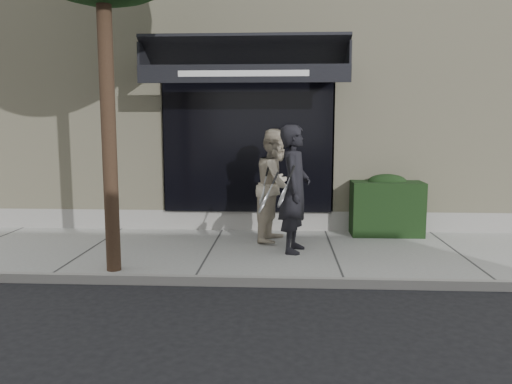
{
  "coord_description": "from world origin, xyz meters",
  "views": [
    {
      "loc": [
        -0.82,
        -8.02,
        2.15
      ],
      "look_at": [
        -1.29,
        0.6,
        0.99
      ],
      "focal_mm": 35.0,
      "sensor_mm": 36.0,
      "label": 1
    }
  ],
  "objects": [
    {
      "name": "sidewalk",
      "position": [
        0.0,
        0.0,
        0.06
      ],
      "size": [
        20.0,
        3.0,
        0.12
      ],
      "primitive_type": "cube",
      "color": "gray",
      "rests_on": "ground"
    },
    {
      "name": "curb",
      "position": [
        0.0,
        -1.55,
        0.07
      ],
      "size": [
        20.0,
        0.1,
        0.14
      ],
      "primitive_type": "cube",
      "color": "gray",
      "rests_on": "ground"
    },
    {
      "name": "pedestrian_back",
      "position": [
        -0.93,
        0.66,
        1.1
      ],
      "size": [
        0.97,
        1.12,
        1.97
      ],
      "color": "#BEB098",
      "rests_on": "sidewalk"
    },
    {
      "name": "hedge",
      "position": [
        1.1,
        1.25,
        0.66
      ],
      "size": [
        1.3,
        0.7,
        1.14
      ],
      "color": "black",
      "rests_on": "sidewalk"
    },
    {
      "name": "building_facade",
      "position": [
        -0.01,
        4.96,
        2.74
      ],
      "size": [
        14.3,
        8.04,
        5.64
      ],
      "color": "beige",
      "rests_on": "ground"
    },
    {
      "name": "ground",
      "position": [
        0.0,
        0.0,
        0.0
      ],
      "size": [
        80.0,
        80.0,
        0.0
      ],
      "primitive_type": "plane",
      "color": "black",
      "rests_on": "ground"
    },
    {
      "name": "pedestrian_front",
      "position": [
        -0.64,
        -0.11,
        1.14
      ],
      "size": [
        0.88,
        0.95,
        2.04
      ],
      "color": "black",
      "rests_on": "sidewalk"
    }
  ]
}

